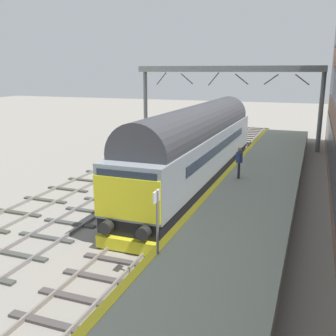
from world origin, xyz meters
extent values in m
plane|color=gray|center=(0.00, 0.00, 0.00)|extent=(140.00, 140.00, 0.00)
cube|color=slate|center=(-0.72, 0.00, 0.07)|extent=(0.07, 60.00, 0.15)
cube|color=slate|center=(0.72, 0.00, 0.07)|extent=(0.07, 60.00, 0.15)
cube|color=#46403F|center=(0.00, -9.38, 0.04)|extent=(2.50, 0.26, 0.09)
cube|color=#46403F|center=(0.00, -8.12, 0.04)|extent=(2.50, 0.26, 0.09)
cube|color=#46403F|center=(0.00, -6.88, 0.04)|extent=(2.50, 0.26, 0.09)
cube|color=#46403F|center=(0.00, -5.62, 0.04)|extent=(2.50, 0.26, 0.09)
cube|color=#46403F|center=(0.00, -4.38, 0.04)|extent=(2.50, 0.26, 0.09)
cube|color=#46403F|center=(0.00, -3.12, 0.04)|extent=(2.50, 0.26, 0.09)
cube|color=#46403F|center=(0.00, -1.88, 0.04)|extent=(2.50, 0.26, 0.09)
cube|color=#46403F|center=(0.00, -0.62, 0.04)|extent=(2.50, 0.26, 0.09)
cube|color=#46403F|center=(0.00, 0.62, 0.04)|extent=(2.50, 0.26, 0.09)
cube|color=#46403F|center=(0.00, 1.88, 0.04)|extent=(2.50, 0.26, 0.09)
cube|color=#46403F|center=(0.00, 3.12, 0.04)|extent=(2.50, 0.26, 0.09)
cube|color=#46403F|center=(0.00, 4.38, 0.04)|extent=(2.50, 0.26, 0.09)
cube|color=#46403F|center=(0.00, 5.62, 0.04)|extent=(2.50, 0.26, 0.09)
cube|color=#46403F|center=(0.00, 6.88, 0.04)|extent=(2.50, 0.26, 0.09)
cube|color=#46403F|center=(0.00, 8.12, 0.04)|extent=(2.50, 0.26, 0.09)
cube|color=#46403F|center=(0.00, 9.38, 0.04)|extent=(2.50, 0.26, 0.09)
cube|color=#46403F|center=(0.00, 10.62, 0.04)|extent=(2.50, 0.26, 0.09)
cube|color=#46403F|center=(0.00, 11.88, 0.04)|extent=(2.50, 0.26, 0.09)
cube|color=#46403F|center=(0.00, 13.12, 0.04)|extent=(2.50, 0.26, 0.09)
cube|color=#46403F|center=(0.00, 14.38, 0.04)|extent=(2.50, 0.26, 0.09)
cube|color=#46403F|center=(0.00, 15.62, 0.04)|extent=(2.50, 0.26, 0.09)
cube|color=#46403F|center=(0.00, 16.88, 0.04)|extent=(2.50, 0.26, 0.09)
cube|color=#46403F|center=(0.00, 18.12, 0.04)|extent=(2.50, 0.26, 0.09)
cube|color=#46403F|center=(0.00, 19.38, 0.04)|extent=(2.50, 0.26, 0.09)
cube|color=#46403F|center=(0.00, 20.62, 0.04)|extent=(2.50, 0.26, 0.09)
cube|color=#46403F|center=(0.00, 21.88, 0.04)|extent=(2.50, 0.26, 0.09)
cube|color=#46403F|center=(0.00, 23.12, 0.04)|extent=(2.50, 0.26, 0.09)
cube|color=#46403F|center=(0.00, 24.38, 0.04)|extent=(2.50, 0.26, 0.09)
cube|color=#46403F|center=(0.00, 25.62, 0.04)|extent=(2.50, 0.26, 0.09)
cube|color=#46403F|center=(0.00, 26.88, 0.04)|extent=(2.50, 0.26, 0.09)
cube|color=#46403F|center=(0.00, 28.12, 0.04)|extent=(2.50, 0.26, 0.09)
cube|color=#46403F|center=(0.00, 29.38, 0.04)|extent=(2.50, 0.26, 0.09)
cube|color=slate|center=(-4.26, 0.00, 0.07)|extent=(0.07, 60.00, 0.15)
cube|color=slate|center=(-2.83, 0.00, 0.07)|extent=(0.07, 60.00, 0.15)
cube|color=#40433E|center=(-3.55, -6.49, 0.04)|extent=(2.50, 0.26, 0.09)
cube|color=#40433E|center=(-3.55, -4.86, 0.04)|extent=(2.50, 0.26, 0.09)
cube|color=#40433E|center=(-3.55, -3.24, 0.04)|extent=(2.50, 0.26, 0.09)
cube|color=#40433E|center=(-3.55, -1.62, 0.04)|extent=(2.50, 0.26, 0.09)
cube|color=#40433E|center=(-3.55, 0.00, 0.04)|extent=(2.50, 0.26, 0.09)
cube|color=#40433E|center=(-3.55, 1.62, 0.04)|extent=(2.50, 0.26, 0.09)
cube|color=#40433E|center=(-3.55, 3.24, 0.04)|extent=(2.50, 0.26, 0.09)
cube|color=#40433E|center=(-3.55, 4.86, 0.04)|extent=(2.50, 0.26, 0.09)
cube|color=#40433E|center=(-3.55, 6.49, 0.04)|extent=(2.50, 0.26, 0.09)
cube|color=#40433E|center=(-3.55, 8.11, 0.04)|extent=(2.50, 0.26, 0.09)
cube|color=#40433E|center=(-3.55, 9.73, 0.04)|extent=(2.50, 0.26, 0.09)
cube|color=#40433E|center=(-3.55, 11.35, 0.04)|extent=(2.50, 0.26, 0.09)
cube|color=#40433E|center=(-3.55, 12.97, 0.04)|extent=(2.50, 0.26, 0.09)
cube|color=#40433E|center=(-3.55, 14.59, 0.04)|extent=(2.50, 0.26, 0.09)
cube|color=#40433E|center=(-3.55, 16.22, 0.04)|extent=(2.50, 0.26, 0.09)
cube|color=#40433E|center=(-3.55, 17.84, 0.04)|extent=(2.50, 0.26, 0.09)
cube|color=#40433E|center=(-3.55, 19.46, 0.04)|extent=(2.50, 0.26, 0.09)
cube|color=#40433E|center=(-3.55, 21.08, 0.04)|extent=(2.50, 0.26, 0.09)
cube|color=#40433E|center=(-3.55, 22.70, 0.04)|extent=(2.50, 0.26, 0.09)
cube|color=#40433E|center=(-3.55, 24.32, 0.04)|extent=(2.50, 0.26, 0.09)
cube|color=#40433E|center=(-3.55, 25.95, 0.04)|extent=(2.50, 0.26, 0.09)
cube|color=#40433E|center=(-3.55, 27.57, 0.04)|extent=(2.50, 0.26, 0.09)
cube|color=#40433E|center=(-3.55, 29.19, 0.04)|extent=(2.50, 0.26, 0.09)
cube|color=gray|center=(-7.28, 0.00, 0.07)|extent=(0.07, 60.00, 0.15)
cube|color=gray|center=(-5.84, 0.00, 0.07)|extent=(0.07, 60.00, 0.15)
cube|color=#413F35|center=(-6.56, -3.00, 0.04)|extent=(2.50, 0.26, 0.09)
cube|color=#413F35|center=(-6.56, -1.00, 0.04)|extent=(2.50, 0.26, 0.09)
cube|color=#413F35|center=(-6.56, 1.00, 0.04)|extent=(2.50, 0.26, 0.09)
cube|color=#413F35|center=(-6.56, 3.00, 0.04)|extent=(2.50, 0.26, 0.09)
cube|color=#413F35|center=(-6.56, 5.00, 0.04)|extent=(2.50, 0.26, 0.09)
cube|color=#413F35|center=(-6.56, 7.00, 0.04)|extent=(2.50, 0.26, 0.09)
cube|color=#413F35|center=(-6.56, 9.00, 0.04)|extent=(2.50, 0.26, 0.09)
cube|color=#413F35|center=(-6.56, 11.00, 0.04)|extent=(2.50, 0.26, 0.09)
cube|color=#413F35|center=(-6.56, 13.00, 0.04)|extent=(2.50, 0.26, 0.09)
cube|color=#413F35|center=(-6.56, 15.00, 0.04)|extent=(2.50, 0.26, 0.09)
cube|color=#413F35|center=(-6.56, 17.00, 0.04)|extent=(2.50, 0.26, 0.09)
cube|color=#413F35|center=(-6.56, 19.00, 0.04)|extent=(2.50, 0.26, 0.09)
cube|color=#413F35|center=(-6.56, 21.00, 0.04)|extent=(2.50, 0.26, 0.09)
cube|color=#413F35|center=(-6.56, 23.00, 0.04)|extent=(2.50, 0.26, 0.09)
cube|color=#413F35|center=(-6.56, 25.00, 0.04)|extent=(2.50, 0.26, 0.09)
cube|color=#413F35|center=(-6.56, 27.00, 0.04)|extent=(2.50, 0.26, 0.09)
cube|color=#413F35|center=(-6.56, 29.00, 0.04)|extent=(2.50, 0.26, 0.09)
cube|color=#97A190|center=(3.60, 0.00, 0.50)|extent=(4.00, 44.00, 1.00)
cube|color=yellow|center=(1.75, 0.00, 1.00)|extent=(0.30, 44.00, 0.01)
cube|color=#343641|center=(7.13, 2.82, 2.04)|extent=(0.06, 36.37, 2.08)
cube|color=black|center=(0.00, 4.26, 0.82)|extent=(2.56, 17.88, 0.60)
cube|color=gray|center=(0.00, 4.26, 2.17)|extent=(2.70, 17.88, 2.10)
cylinder|color=#38393E|center=(0.00, 4.26, 3.40)|extent=(2.56, 16.45, 2.57)
cube|color=yellow|center=(0.00, -4.72, 2.02)|extent=(2.65, 0.08, 1.58)
cube|color=#232D3D|center=(0.00, -4.70, 2.75)|extent=(2.38, 0.04, 0.64)
cube|color=#232D3D|center=(1.37, 4.26, 2.47)|extent=(0.04, 12.52, 0.44)
cylinder|color=black|center=(-0.75, -4.93, 0.92)|extent=(0.48, 0.35, 0.48)
cylinder|color=black|center=(0.75, -4.93, 0.92)|extent=(0.48, 0.35, 0.48)
cube|color=yellow|center=(0.00, -4.78, 0.29)|extent=(2.43, 0.36, 0.47)
cylinder|color=black|center=(0.00, -3.10, 0.52)|extent=(1.64, 1.04, 1.04)
cylinder|color=black|center=(0.00, -2.00, 0.52)|extent=(1.64, 1.04, 1.04)
cylinder|color=black|center=(0.00, -0.90, 0.52)|extent=(1.64, 1.04, 1.04)
cylinder|color=black|center=(0.00, 9.42, 0.52)|extent=(1.64, 1.04, 1.04)
cylinder|color=black|center=(0.00, 10.52, 0.52)|extent=(1.64, 1.04, 1.04)
cylinder|color=black|center=(0.00, 11.62, 0.52)|extent=(1.64, 1.04, 1.04)
cylinder|color=slate|center=(1.89, -6.42, 2.02)|extent=(0.08, 0.08, 2.03)
cube|color=white|center=(1.86, -6.42, 2.86)|extent=(0.05, 0.44, 0.36)
cube|color=black|center=(1.83, -6.42, 2.86)|extent=(0.01, 0.20, 0.24)
cylinder|color=#272734|center=(2.60, 3.16, 1.43)|extent=(0.13, 0.13, 0.84)
cylinder|color=#272734|center=(2.56, 3.36, 1.43)|extent=(0.13, 0.13, 0.84)
cylinder|color=navy|center=(2.58, 3.26, 2.13)|extent=(0.39, 0.39, 0.56)
sphere|color=#906E4D|center=(2.58, 3.26, 2.54)|extent=(0.22, 0.22, 0.22)
cylinder|color=navy|center=(2.62, 3.05, 2.13)|extent=(0.09, 0.09, 0.52)
cylinder|color=navy|center=(2.54, 3.47, 2.13)|extent=(0.09, 0.09, 0.52)
cylinder|color=slate|center=(-8.96, 17.40, 3.21)|extent=(0.36, 0.36, 6.43)
cylinder|color=slate|center=(6.50, 17.40, 3.21)|extent=(0.36, 0.36, 6.43)
cube|color=slate|center=(-1.23, 17.40, 6.68)|extent=(15.86, 2.00, 0.50)
cylinder|color=slate|center=(-7.34, 17.40, 5.83)|extent=(1.00, 0.10, 1.12)
cylinder|color=slate|center=(-4.89, 17.40, 5.83)|extent=(1.16, 0.10, 0.95)
cylinder|color=slate|center=(-2.45, 17.40, 5.83)|extent=(0.97, 0.10, 1.14)
cylinder|color=slate|center=(-0.01, 17.40, 5.83)|extent=(1.18, 0.10, 0.92)
cylinder|color=slate|center=(2.44, 17.40, 5.83)|extent=(1.19, 0.10, 0.91)
cylinder|color=slate|center=(4.88, 17.40, 5.83)|extent=(1.19, 0.10, 0.91)
camera|label=1|loc=(6.10, -16.74, 6.50)|focal=41.94mm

